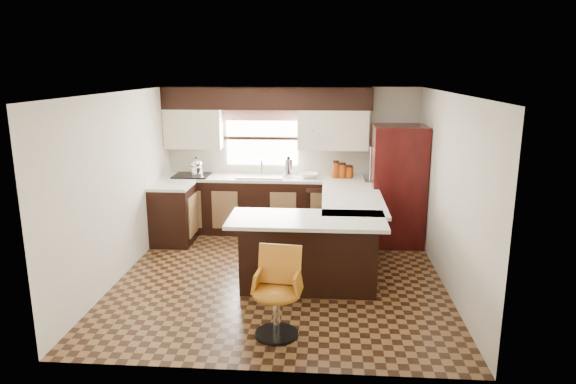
# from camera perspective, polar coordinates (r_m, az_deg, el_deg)

# --- Properties ---
(floor) EXTENTS (4.40, 4.40, 0.00)m
(floor) POSITION_cam_1_polar(r_m,az_deg,el_deg) (6.91, -0.80, -9.34)
(floor) COLOR #49301A
(floor) RESTS_ON ground
(ceiling) EXTENTS (4.40, 4.40, 0.00)m
(ceiling) POSITION_cam_1_polar(r_m,az_deg,el_deg) (6.37, -0.87, 10.96)
(ceiling) COLOR silver
(ceiling) RESTS_ON wall_back
(wall_back) EXTENTS (4.40, 0.00, 4.40)m
(wall_back) POSITION_cam_1_polar(r_m,az_deg,el_deg) (8.69, 0.43, 3.70)
(wall_back) COLOR beige
(wall_back) RESTS_ON floor
(wall_front) EXTENTS (4.40, 0.00, 4.40)m
(wall_front) POSITION_cam_1_polar(r_m,az_deg,el_deg) (4.44, -3.32, -6.08)
(wall_front) COLOR beige
(wall_front) RESTS_ON floor
(wall_left) EXTENTS (0.00, 4.40, 4.40)m
(wall_left) POSITION_cam_1_polar(r_m,az_deg,el_deg) (7.04, -18.13, 0.66)
(wall_left) COLOR beige
(wall_left) RESTS_ON floor
(wall_right) EXTENTS (0.00, 4.40, 4.40)m
(wall_right) POSITION_cam_1_polar(r_m,az_deg,el_deg) (6.69, 17.38, 0.08)
(wall_right) COLOR beige
(wall_right) RESTS_ON floor
(base_cab_back) EXTENTS (3.30, 0.60, 0.90)m
(base_cab_back) POSITION_cam_1_polar(r_m,az_deg,el_deg) (8.60, -2.71, -1.54)
(base_cab_back) COLOR black
(base_cab_back) RESTS_ON floor
(base_cab_left) EXTENTS (0.60, 0.70, 0.90)m
(base_cab_left) POSITION_cam_1_polar(r_m,az_deg,el_deg) (8.26, -12.60, -2.50)
(base_cab_left) COLOR black
(base_cab_left) RESTS_ON floor
(counter_back) EXTENTS (3.30, 0.60, 0.04)m
(counter_back) POSITION_cam_1_polar(r_m,az_deg,el_deg) (8.49, -2.74, 1.54)
(counter_back) COLOR silver
(counter_back) RESTS_ON base_cab_back
(counter_left) EXTENTS (0.60, 0.70, 0.04)m
(counter_left) POSITION_cam_1_polar(r_m,az_deg,el_deg) (8.14, -12.77, 0.70)
(counter_left) COLOR silver
(counter_left) RESTS_ON base_cab_left
(soffit) EXTENTS (3.40, 0.35, 0.36)m
(soffit) POSITION_cam_1_polar(r_m,az_deg,el_deg) (8.43, -2.40, 10.37)
(soffit) COLOR black
(soffit) RESTS_ON wall_back
(upper_cab_left) EXTENTS (0.94, 0.35, 0.64)m
(upper_cab_left) POSITION_cam_1_polar(r_m,az_deg,el_deg) (8.70, -10.43, 6.95)
(upper_cab_left) COLOR beige
(upper_cab_left) RESTS_ON wall_back
(upper_cab_right) EXTENTS (1.14, 0.35, 0.64)m
(upper_cab_right) POSITION_cam_1_polar(r_m,az_deg,el_deg) (8.42, 5.01, 6.91)
(upper_cab_right) COLOR beige
(upper_cab_right) RESTS_ON wall_back
(window_pane) EXTENTS (1.20, 0.02, 0.90)m
(window_pane) POSITION_cam_1_polar(r_m,az_deg,el_deg) (8.66, -2.90, 5.99)
(window_pane) COLOR white
(window_pane) RESTS_ON wall_back
(valance) EXTENTS (1.30, 0.06, 0.18)m
(valance) POSITION_cam_1_polar(r_m,az_deg,el_deg) (8.58, -2.96, 8.54)
(valance) COLOR #D19B93
(valance) RESTS_ON wall_back
(sink) EXTENTS (0.75, 0.45, 0.03)m
(sink) POSITION_cam_1_polar(r_m,az_deg,el_deg) (8.47, -3.10, 1.76)
(sink) COLOR #B2B2B7
(sink) RESTS_ON counter_back
(dishwasher) EXTENTS (0.58, 0.03, 0.78)m
(dishwasher) POSITION_cam_1_polar(r_m,az_deg,el_deg) (8.27, 3.96, -2.32)
(dishwasher) COLOR black
(dishwasher) RESTS_ON floor
(cooktop) EXTENTS (0.58, 0.50, 0.02)m
(cooktop) POSITION_cam_1_polar(r_m,az_deg,el_deg) (8.69, -10.65, 1.83)
(cooktop) COLOR black
(cooktop) RESTS_ON counter_back
(peninsula_long) EXTENTS (0.60, 1.95, 0.90)m
(peninsula_long) POSITION_cam_1_polar(r_m,az_deg,el_deg) (7.33, 6.67, -4.33)
(peninsula_long) COLOR black
(peninsula_long) RESTS_ON floor
(peninsula_return) EXTENTS (1.65, 0.60, 0.90)m
(peninsula_return) POSITION_cam_1_polar(r_m,az_deg,el_deg) (6.40, 2.29, -6.93)
(peninsula_return) COLOR black
(peninsula_return) RESTS_ON floor
(counter_pen_long) EXTENTS (0.84, 1.95, 0.04)m
(counter_pen_long) POSITION_cam_1_polar(r_m,az_deg,el_deg) (7.20, 7.17, -0.75)
(counter_pen_long) COLOR silver
(counter_pen_long) RESTS_ON peninsula_long
(counter_pen_return) EXTENTS (1.89, 0.84, 0.04)m
(counter_pen_return) POSITION_cam_1_polar(r_m,az_deg,el_deg) (6.16, 2.11, -3.10)
(counter_pen_return) COLOR silver
(counter_pen_return) RESTS_ON peninsula_return
(refrigerator) EXTENTS (0.79, 0.76, 1.85)m
(refrigerator) POSITION_cam_1_polar(r_m,az_deg,el_deg) (8.11, 12.04, 0.72)
(refrigerator) COLOR #320808
(refrigerator) RESTS_ON floor
(bar_chair) EXTENTS (0.54, 0.54, 0.92)m
(bar_chair) POSITION_cam_1_polar(r_m,az_deg,el_deg) (5.31, -1.30, -11.28)
(bar_chair) COLOR #B86E1A
(bar_chair) RESTS_ON floor
(kettle) EXTENTS (0.22, 0.22, 0.30)m
(kettle) POSITION_cam_1_polar(r_m,az_deg,el_deg) (8.63, -10.14, 2.87)
(kettle) COLOR silver
(kettle) RESTS_ON cooktop
(percolator) EXTENTS (0.14, 0.14, 0.31)m
(percolator) POSITION_cam_1_polar(r_m,az_deg,el_deg) (8.41, 0.04, 2.68)
(percolator) COLOR silver
(percolator) RESTS_ON counter_back
(mixing_bowl) EXTENTS (0.31, 0.31, 0.08)m
(mixing_bowl) POSITION_cam_1_polar(r_m,az_deg,el_deg) (8.42, 2.33, 1.86)
(mixing_bowl) COLOR white
(mixing_bowl) RESTS_ON counter_back
(canister_large) EXTENTS (0.13, 0.13, 0.25)m
(canister_large) POSITION_cam_1_polar(r_m,az_deg,el_deg) (8.42, 5.32, 2.42)
(canister_large) COLOR #84350C
(canister_large) RESTS_ON counter_back
(canister_med) EXTENTS (0.13, 0.13, 0.22)m
(canister_med) POSITION_cam_1_polar(r_m,az_deg,el_deg) (8.43, 6.06, 2.30)
(canister_med) COLOR #84350C
(canister_med) RESTS_ON counter_back
(canister_small) EXTENTS (0.13, 0.13, 0.18)m
(canister_small) POSITION_cam_1_polar(r_m,az_deg,el_deg) (8.43, 6.84, 2.17)
(canister_small) COLOR #84350C
(canister_small) RESTS_ON counter_back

